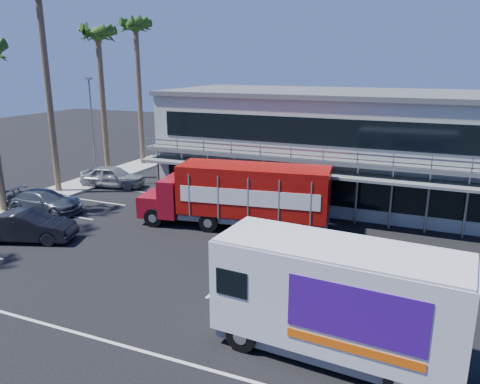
% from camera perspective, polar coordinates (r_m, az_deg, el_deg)
% --- Properties ---
extents(ground, '(120.00, 120.00, 0.00)m').
position_cam_1_polar(ground, '(21.65, -6.44, -9.46)').
color(ground, black).
rests_on(ground, ground).
extents(building, '(22.40, 12.00, 7.30)m').
position_cam_1_polar(building, '(33.11, 10.93, 5.72)').
color(building, '#A6A99B').
rests_on(building, ground).
extents(curb_strip, '(3.00, 32.00, 0.16)m').
position_cam_1_polar(curb_strip, '(35.06, -23.22, -0.73)').
color(curb_strip, '#A5A399').
rests_on(curb_strip, ground).
extents(palm_d, '(2.80, 2.80, 14.75)m').
position_cam_1_polar(palm_d, '(35.61, -23.30, 20.26)').
color(palm_d, brown).
rests_on(palm_d, ground).
extents(palm_e, '(2.80, 2.80, 12.25)m').
position_cam_1_polar(palm_e, '(38.81, -16.89, 17.00)').
color(palm_e, brown).
rests_on(palm_e, ground).
extents(palm_f, '(2.80, 2.80, 13.25)m').
position_cam_1_polar(palm_f, '(43.47, -12.57, 18.23)').
color(palm_f, brown).
rests_on(palm_f, ground).
extents(light_pole_far, '(0.50, 0.25, 8.09)m').
position_cam_1_polar(light_pole_far, '(37.21, -17.54, 7.65)').
color(light_pole_far, gray).
rests_on(light_pole_far, ground).
extents(red_truck, '(11.06, 4.04, 3.64)m').
position_cam_1_polar(red_truck, '(26.21, 0.08, -0.24)').
color(red_truck, maroon).
rests_on(red_truck, ground).
extents(white_van, '(7.83, 3.15, 3.74)m').
position_cam_1_polar(white_van, '(15.26, 11.66, -12.61)').
color(white_van, silver).
rests_on(white_van, ground).
extents(parked_car_b, '(5.12, 3.22, 1.59)m').
position_cam_1_polar(parked_car_b, '(27.05, -24.42, -3.83)').
color(parked_car_b, black).
rests_on(parked_car_b, ground).
extents(parked_car_c, '(4.94, 2.73, 1.31)m').
position_cam_1_polar(parked_car_c, '(32.09, -22.25, -0.97)').
color(parked_car_c, silver).
rests_on(parked_car_c, ground).
extents(parked_car_d, '(5.01, 2.28, 1.42)m').
position_cam_1_polar(parked_car_d, '(31.79, -22.73, -1.06)').
color(parked_car_d, '#343C45').
rests_on(parked_car_d, ground).
extents(parked_car_e, '(5.06, 2.81, 1.63)m').
position_cam_1_polar(parked_car_e, '(36.63, -15.25, 1.84)').
color(parked_car_e, gray).
rests_on(parked_car_e, ground).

